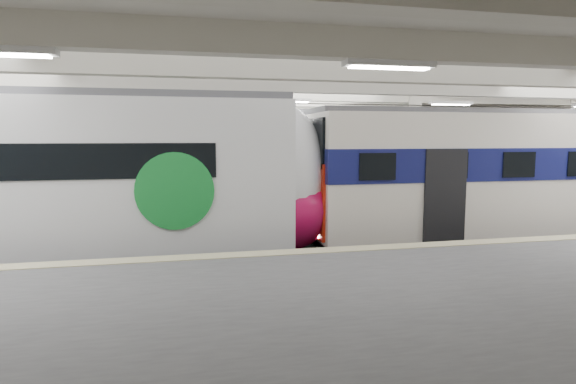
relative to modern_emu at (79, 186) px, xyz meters
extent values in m
cube|color=black|center=(6.18, 0.00, -2.46)|extent=(36.00, 24.00, 0.10)
cube|color=silver|center=(6.18, 0.00, 3.14)|extent=(36.00, 24.00, 0.20)
cube|color=beige|center=(6.18, 10.00, 0.34)|extent=(30.00, 0.10, 5.50)
cube|color=beige|center=(6.18, -10.00, 0.34)|extent=(30.00, 0.10, 5.50)
cube|color=#515153|center=(6.18, -6.50, -1.86)|extent=(30.00, 7.00, 1.10)
cube|color=#CABE8F|center=(6.18, -3.25, -1.30)|extent=(30.00, 0.50, 0.02)
cube|color=beige|center=(3.18, 3.00, 0.34)|extent=(0.50, 0.50, 5.50)
cube|color=beige|center=(11.18, 3.00, 0.34)|extent=(0.50, 0.50, 5.50)
cube|color=beige|center=(18.18, 3.00, 0.34)|extent=(0.50, 0.50, 5.50)
cube|color=beige|center=(6.18, 0.00, 2.84)|extent=(30.00, 18.00, 0.50)
cube|color=#59544C|center=(6.18, 0.00, -2.33)|extent=(30.00, 1.52, 0.16)
cube|color=#59544C|center=(6.18, 5.50, -2.33)|extent=(30.00, 1.52, 0.16)
cylinder|color=black|center=(6.18, 0.00, 2.29)|extent=(30.00, 0.03, 0.03)
cylinder|color=black|center=(6.18, 5.50, 2.29)|extent=(30.00, 0.03, 0.03)
cube|color=white|center=(6.18, -2.00, 2.51)|extent=(26.00, 8.40, 0.12)
cube|color=white|center=(-1.39, 0.00, 0.20)|extent=(14.02, 3.13, 4.21)
ellipsoid|color=white|center=(5.62, 0.00, 0.20)|extent=(2.48, 3.06, 4.12)
ellipsoid|color=#C3104D|center=(5.74, 0.00, -0.73)|extent=(2.63, 3.13, 2.52)
cylinder|color=#1A9037|center=(2.54, -1.59, -0.02)|extent=(1.94, 0.06, 1.94)
cube|color=#4C4C51|center=(-1.39, 0.00, 2.40)|extent=(14.02, 2.56, 0.20)
cube|color=black|center=(-1.39, 0.00, -2.06)|extent=(14.02, 2.19, 0.70)
cube|color=white|center=(13.42, 0.00, 0.05)|extent=(13.77, 3.02, 3.92)
cube|color=navy|center=(13.42, 0.00, 0.52)|extent=(13.81, 3.08, 0.95)
cube|color=red|center=(6.49, 0.00, -0.50)|extent=(0.08, 2.57, 2.16)
cube|color=black|center=(6.49, 0.00, 1.15)|extent=(0.08, 2.42, 1.41)
cube|color=#4C4C51|center=(13.42, 0.00, 2.09)|extent=(13.77, 2.36, 0.16)
cube|color=black|center=(13.42, 0.00, -2.06)|extent=(13.77, 2.11, 0.70)
cube|color=white|center=(1.24, 5.50, 0.14)|extent=(15.21, 3.54, 4.10)
cube|color=#1A9037|center=(1.24, 5.50, 0.68)|extent=(15.25, 3.61, 0.86)
cube|color=#4C4C51|center=(1.24, 5.50, 2.30)|extent=(15.19, 3.00, 0.16)
cube|color=black|center=(1.24, 5.50, -2.11)|extent=(15.20, 3.22, 0.60)
camera|label=1|loc=(2.70, -13.75, 1.31)|focal=30.00mm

